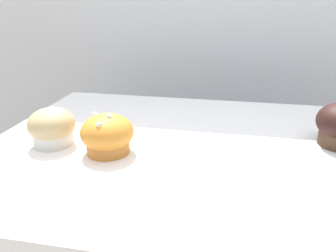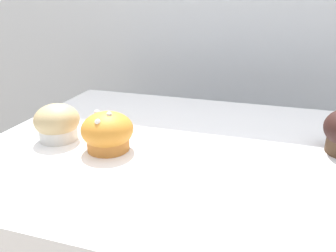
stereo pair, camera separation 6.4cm
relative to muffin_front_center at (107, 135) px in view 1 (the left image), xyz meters
The scene contains 3 objects.
wall_back 0.71m from the muffin_front_center, 70.34° to the left, with size 3.20×0.10×1.80m, color silver.
muffin_front_center is the anchor object (origin of this frame).
muffin_back_right 0.12m from the muffin_front_center, behind, with size 0.09×0.09×0.08m.
Camera 1 is at (-0.01, -0.60, 1.22)m, focal length 35.00 mm.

